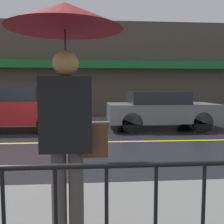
# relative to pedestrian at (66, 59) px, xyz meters

# --- Properties ---
(ground_plane) EXTENTS (80.00, 80.00, 0.00)m
(ground_plane) POSITION_rel_pedestrian_xyz_m (-1.35, 4.84, -1.77)
(ground_plane) COLOR black
(sidewalk_far) EXTENTS (28.00, 2.15, 0.10)m
(sidewalk_far) POSITION_rel_pedestrian_xyz_m (-1.35, 9.34, -1.72)
(sidewalk_far) COLOR #60605E
(sidewalk_far) RESTS_ON ground_plane
(lane_marking) EXTENTS (25.20, 0.12, 0.01)m
(lane_marking) POSITION_rel_pedestrian_xyz_m (-1.35, 4.84, -1.76)
(lane_marking) COLOR gold
(lane_marking) RESTS_ON ground_plane
(building_storefront) EXTENTS (28.00, 0.85, 4.71)m
(building_storefront) POSITION_rel_pedestrian_xyz_m (-1.35, 10.53, 0.61)
(building_storefront) COLOR #4C4238
(building_storefront) RESTS_ON ground_plane
(pedestrian) EXTENTS (1.02, 1.02, 2.15)m
(pedestrian) POSITION_rel_pedestrian_xyz_m (0.00, 0.00, 0.00)
(pedestrian) COLOR #4C4742
(pedestrian) RESTS_ON sidewalk_near
(car_red) EXTENTS (3.95, 1.86, 1.53)m
(car_red) POSITION_rel_pedestrian_xyz_m (-2.46, 7.05, -0.97)
(car_red) COLOR maroon
(car_red) RESTS_ON ground_plane
(car_grey) EXTENTS (3.91, 1.88, 1.38)m
(car_grey) POSITION_rel_pedestrian_xyz_m (2.76, 7.05, -1.04)
(car_grey) COLOR slate
(car_grey) RESTS_ON ground_plane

